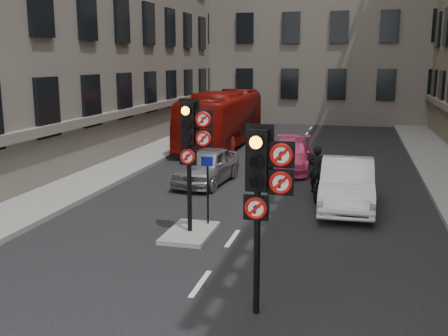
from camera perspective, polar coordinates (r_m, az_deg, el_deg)
The scene contains 12 objects.
ground at distance 9.79m, azimuth -6.10°, elevation -17.05°, with size 120.00×120.00×0.00m, color black.
pavement_left at distance 22.97m, azimuth -12.66°, elevation -0.22°, with size 3.00×50.00×0.16m, color gray.
centre_island at distance 14.47m, azimuth -3.72°, elevation -7.04°, with size 1.20×2.00×0.12m, color gray.
signal_near at distance 9.40m, azimuth 4.21°, elevation -1.35°, with size 0.91×0.40×3.58m.
signal_far at distance 13.82m, azimuth -3.54°, elevation 3.35°, with size 0.91×0.40×3.58m.
car_silver at distance 20.23m, azimuth -1.84°, elevation 0.23°, with size 1.63×4.05×1.38m, color #93959A.
car_white at distance 17.39m, azimuth 13.23°, elevation -1.67°, with size 1.65×4.72×1.56m, color white.
car_pink at distance 22.89m, azimuth 7.16°, elevation 1.39°, with size 1.83×4.50×1.30m, color #E74483.
bus_red at distance 29.43m, azimuth -0.15°, elevation 5.43°, with size 2.52×10.78×3.00m, color maroon.
motorcycle at distance 18.20m, azimuth 10.31°, elevation -1.62°, with size 0.54×1.91×1.15m, color black.
motorcyclist at distance 19.03m, azimuth 10.07°, elevation -0.16°, with size 0.63×0.41×1.71m, color black.
info_sign at distance 14.70m, azimuth -1.80°, elevation -1.39°, with size 0.34×0.10×1.95m.
Camera 1 is at (3.05, -8.03, 4.69)m, focal length 42.00 mm.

